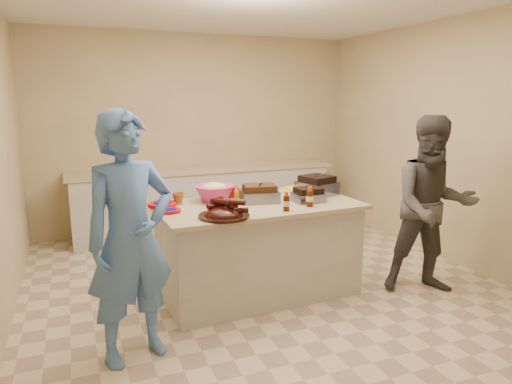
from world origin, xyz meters
name	(u,v)px	position (x,y,z in m)	size (l,w,h in m)	color
room	(269,291)	(0.00, 0.00, 0.00)	(4.50, 5.00, 2.70)	#C8B283
back_counter	(206,200)	(0.00, 2.20, 0.45)	(3.60, 0.64, 0.90)	#BCB8AF
island	(258,292)	(-0.12, 0.00, 0.00)	(1.86, 0.98, 0.88)	#BCB8AF
rib_platter	(224,217)	(-0.56, -0.34, 0.88)	(0.42, 0.42, 0.17)	#3D0C07
pulled_pork_tray	(260,202)	(-0.08, 0.07, 0.88)	(0.35, 0.26, 0.10)	#47230F
brisket_tray	(308,201)	(0.35, -0.09, 0.88)	(0.27, 0.23, 0.08)	black
roasting_pan	(317,194)	(0.59, 0.16, 0.88)	(0.33, 0.33, 0.13)	gray
coleslaw_bowl	(215,201)	(-0.46, 0.25, 0.88)	(0.37, 0.37, 0.25)	#C93271
sausage_plate	(257,198)	(-0.04, 0.24, 0.88)	(0.30, 0.30, 0.05)	silver
mac_cheese_dish	(297,194)	(0.42, 0.26, 0.88)	(0.28, 0.20, 0.07)	gold
bbq_bottle_a	(286,211)	(0.00, -0.35, 0.88)	(0.06, 0.06, 0.17)	#3F1604
bbq_bottle_b	(310,206)	(0.27, -0.28, 0.88)	(0.06, 0.06, 0.18)	#3F1604
mustard_bottle	(236,200)	(-0.25, 0.22, 0.88)	(0.04, 0.04, 0.12)	#EDB600
sauce_bowl	(247,201)	(-0.17, 0.15, 0.88)	(0.12, 0.04, 0.12)	silver
plate_stack_large	(162,206)	(-0.96, 0.23, 0.88)	(0.26, 0.26, 0.03)	#A4070F
plate_stack_small	(170,212)	(-0.94, -0.02, 0.88)	(0.19, 0.19, 0.03)	#A4070F
plastic_cup	(179,204)	(-0.80, 0.27, 0.88)	(0.11, 0.10, 0.11)	#934F18
basket_stack	(229,197)	(-0.28, 0.39, 0.88)	(0.19, 0.14, 0.10)	#A4070F
guest_blue	(137,355)	(-1.35, -0.68, 0.00)	(0.65, 1.77, 0.42)	#4C79C3
guest_gray	(426,290)	(1.42, -0.56, 0.00)	(0.82, 1.69, 0.64)	#4B4944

